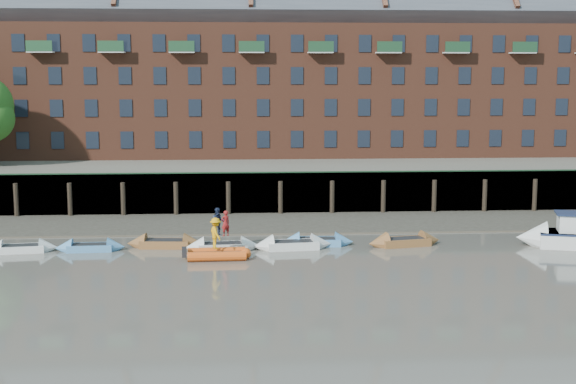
{
  "coord_description": "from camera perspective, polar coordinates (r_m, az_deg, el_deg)",
  "views": [
    {
      "loc": [
        -1.15,
        -39.09,
        10.77
      ],
      "look_at": [
        1.98,
        12.0,
        3.2
      ],
      "focal_mm": 50.0,
      "sensor_mm": 36.0,
      "label": 1
    }
  ],
  "objects": [
    {
      "name": "apartment_terrace",
      "position": [
        76.12,
        -2.68,
        9.95
      ],
      "size": [
        80.6,
        15.56,
        20.98
      ],
      "color": "brown",
      "rests_on": "bank_terrace"
    },
    {
      "name": "motor_launch",
      "position": [
        53.2,
        19.11,
        -2.95
      ],
      "size": [
        7.15,
        3.94,
        2.81
      ],
      "rotation": [
        0.0,
        0.0,
        2.87
      ],
      "color": "silver",
      "rests_on": "ground"
    },
    {
      "name": "rowboat_1",
      "position": [
        50.72,
        -13.89,
        -3.85
      ],
      "size": [
        4.26,
        1.43,
        1.22
      ],
      "rotation": [
        0.0,
        0.0,
        0.05
      ],
      "color": "#4E89BC",
      "rests_on": "ground"
    },
    {
      "name": "bank_terrace",
      "position": [
        75.66,
        -2.61,
        1.44
      ],
      "size": [
        110.0,
        28.0,
        3.2
      ],
      "primitive_type": "cube",
      "color": "#5E594D",
      "rests_on": "ground"
    },
    {
      "name": "rowboat_3",
      "position": [
        49.56,
        -4.67,
        -3.89
      ],
      "size": [
        4.68,
        1.65,
        1.34
      ],
      "rotation": [
        0.0,
        0.0,
        0.07
      ],
      "color": "silver",
      "rests_on": "ground"
    },
    {
      "name": "rowboat_6",
      "position": [
        51.27,
        8.28,
        -3.52
      ],
      "size": [
        5.0,
        2.36,
        1.4
      ],
      "rotation": [
        0.0,
        0.0,
        0.21
      ],
      "color": "brown",
      "rests_on": "ground"
    },
    {
      "name": "rowboat_2",
      "position": [
        50.83,
        -8.74,
        -3.64
      ],
      "size": [
        4.86,
        1.75,
        1.38
      ],
      "rotation": [
        0.0,
        0.0,
        -0.08
      ],
      "color": "brown",
      "rests_on": "ground"
    },
    {
      "name": "rowboat_0",
      "position": [
        51.55,
        -18.44,
        -3.83
      ],
      "size": [
        4.45,
        1.81,
        1.25
      ],
      "rotation": [
        0.0,
        0.0,
        0.13
      ],
      "color": "silver",
      "rests_on": "ground"
    },
    {
      "name": "rowboat_5",
      "position": [
        50.85,
        2.09,
        -3.55
      ],
      "size": [
        4.6,
        1.52,
        1.32
      ],
      "rotation": [
        0.0,
        0.0,
        -0.04
      ],
      "color": "#4E89BC",
      "rests_on": "ground"
    },
    {
      "name": "person_rower_b",
      "position": [
        49.39,
        -4.99,
        -2.12
      ],
      "size": [
        0.94,
        0.78,
        1.74
      ],
      "primitive_type": "imported",
      "rotation": [
        0.0,
        0.0,
        0.15
      ],
      "color": "#19233F",
      "rests_on": "rowboat_3"
    },
    {
      "name": "ground",
      "position": [
        40.57,
        -1.77,
        -6.99
      ],
      "size": [
        220.0,
        220.0,
        0.0
      ],
      "primitive_type": "plane",
      "color": "#605A52",
      "rests_on": "ground"
    },
    {
      "name": "river_wall",
      "position": [
        62.16,
        -2.41,
        -0.08
      ],
      "size": [
        110.0,
        1.23,
        3.3
      ],
      "color": "#2D2A26",
      "rests_on": "ground"
    },
    {
      "name": "person_rower_a",
      "position": [
        49.28,
        -4.47,
        -2.23
      ],
      "size": [
        0.69,
        0.63,
        1.58
      ],
      "primitive_type": "imported",
      "rotation": [
        0.0,
        0.0,
        3.71
      ],
      "color": "maroon",
      "rests_on": "rowboat_3"
    },
    {
      "name": "mud_band",
      "position": [
        54.77,
        -2.24,
        -2.93
      ],
      "size": [
        110.0,
        1.6,
        0.1
      ],
      "primitive_type": "cube",
      "color": "#4C4336",
      "rests_on": "ground"
    },
    {
      "name": "rib_tender",
      "position": [
        47.34,
        -4.9,
        -4.42
      ],
      "size": [
        3.76,
        1.88,
        0.65
      ],
      "rotation": [
        0.0,
        0.0,
        0.04
      ],
      "color": "#DA5216",
      "rests_on": "ground"
    },
    {
      "name": "foreshore",
      "position": [
        58.11,
        -2.31,
        -2.28
      ],
      "size": [
        110.0,
        8.0,
        0.5
      ],
      "primitive_type": "cube",
      "color": "#3D382F",
      "rests_on": "ground"
    },
    {
      "name": "person_rib_crew",
      "position": [
        47.14,
        -5.16,
        -2.93
      ],
      "size": [
        1.06,
        1.35,
        1.84
      ],
      "primitive_type": "imported",
      "rotation": [
        0.0,
        0.0,
        1.94
      ],
      "color": "orange",
      "rests_on": "rib_tender"
    },
    {
      "name": "rowboat_4",
      "position": [
        49.8,
        0.33,
        -3.78
      ],
      "size": [
        5.02,
        1.92,
        1.42
      ],
      "rotation": [
        0.0,
        0.0,
        0.1
      ],
      "color": "silver",
      "rests_on": "ground"
    }
  ]
}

